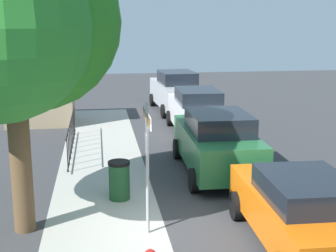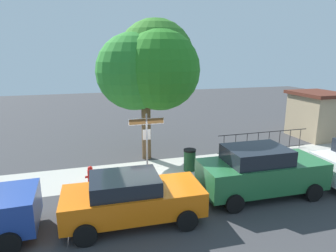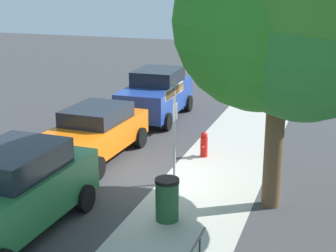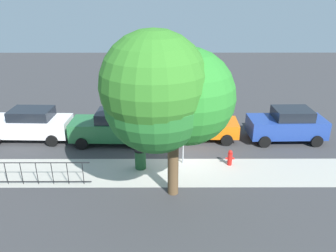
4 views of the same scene
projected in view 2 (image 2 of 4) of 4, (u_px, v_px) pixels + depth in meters
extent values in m
plane|color=#38383A|center=(153.00, 184.00, 11.75)|extent=(60.00, 60.00, 0.00)
cube|color=#A7A49A|center=(189.00, 167.00, 13.51)|extent=(24.00, 2.60, 0.00)
cylinder|color=#9EA0A5|center=(147.00, 148.00, 11.75)|extent=(0.07, 0.07, 2.80)
cube|color=brown|center=(147.00, 121.00, 11.49)|extent=(1.39, 0.02, 0.22)
cube|color=white|center=(147.00, 121.00, 11.49)|extent=(1.42, 0.02, 0.25)
cube|color=silver|center=(147.00, 135.00, 11.64)|extent=(0.32, 0.02, 0.42)
cylinder|color=brown|center=(146.00, 128.00, 14.27)|extent=(0.44, 0.44, 3.12)
sphere|color=#27781F|center=(160.00, 70.00, 13.47)|extent=(3.72, 3.72, 3.72)
sphere|color=#26722B|center=(155.00, 72.00, 14.36)|extent=(3.74, 3.74, 3.74)
sphere|color=#2A802A|center=(134.00, 72.00, 13.67)|extent=(3.60, 3.60, 3.60)
sphere|color=#337924|center=(156.00, 59.00, 14.33)|extent=(3.82, 3.82, 3.82)
cylinder|color=black|center=(20.00, 209.00, 9.17)|extent=(0.64, 0.23, 0.64)
cylinder|color=black|center=(9.00, 243.00, 7.52)|extent=(0.64, 0.23, 0.64)
cube|color=orange|center=(134.00, 200.00, 8.95)|extent=(4.29, 1.88, 0.76)
cube|color=black|center=(125.00, 183.00, 8.75)|extent=(2.08, 1.60, 0.45)
cylinder|color=black|center=(171.00, 194.00, 10.21)|extent=(0.65, 0.24, 0.64)
cylinder|color=black|center=(187.00, 220.00, 8.57)|extent=(0.65, 0.24, 0.64)
cylinder|color=black|center=(86.00, 204.00, 9.51)|extent=(0.65, 0.24, 0.64)
cylinder|color=black|center=(85.00, 235.00, 7.87)|extent=(0.65, 0.24, 0.64)
cube|color=#246436|center=(261.00, 174.00, 10.67)|extent=(4.56, 1.95, 0.97)
cube|color=black|center=(256.00, 155.00, 10.42)|extent=(2.20, 1.67, 0.54)
cylinder|color=black|center=(281.00, 172.00, 12.04)|extent=(0.64, 0.23, 0.64)
cylinder|color=black|center=(313.00, 192.00, 10.31)|extent=(0.64, 0.23, 0.64)
cylinder|color=black|center=(212.00, 181.00, 11.27)|extent=(0.64, 0.23, 0.64)
cylinder|color=black|center=(234.00, 203.00, 9.54)|extent=(0.64, 0.23, 0.64)
cylinder|color=black|center=(322.00, 171.00, 12.14)|extent=(0.65, 0.24, 0.64)
cylinder|color=black|center=(264.00, 132.00, 15.44)|extent=(5.32, 0.04, 0.04)
cylinder|color=black|center=(263.00, 149.00, 15.66)|extent=(5.32, 0.04, 0.04)
cylinder|color=black|center=(224.00, 145.00, 14.93)|extent=(0.03, 0.03, 1.05)
cylinder|color=black|center=(235.00, 144.00, 15.11)|extent=(0.03, 0.03, 1.05)
cylinder|color=black|center=(247.00, 143.00, 15.30)|extent=(0.03, 0.03, 1.05)
cylinder|color=black|center=(258.00, 142.00, 15.48)|extent=(0.03, 0.03, 1.05)
cylinder|color=black|center=(269.00, 141.00, 15.66)|extent=(0.03, 0.03, 1.05)
cylinder|color=black|center=(279.00, 140.00, 15.84)|extent=(0.03, 0.03, 1.05)
cylinder|color=black|center=(290.00, 139.00, 16.02)|extent=(0.03, 0.03, 1.05)
cylinder|color=black|center=(300.00, 138.00, 16.20)|extent=(0.03, 0.03, 1.05)
cube|color=#998466|center=(316.00, 117.00, 18.05)|extent=(2.26, 2.76, 2.64)
cube|color=#4C2319|center=(319.00, 94.00, 17.71)|extent=(2.62, 3.12, 0.20)
cylinder|color=red|center=(91.00, 177.00, 11.58)|extent=(0.22, 0.22, 0.62)
sphere|color=red|center=(90.00, 169.00, 11.49)|extent=(0.20, 0.20, 0.20)
cylinder|color=red|center=(86.00, 177.00, 11.53)|extent=(0.10, 0.09, 0.09)
cylinder|color=red|center=(95.00, 176.00, 11.62)|extent=(0.10, 0.09, 0.09)
cylinder|color=#1E4C28|center=(190.00, 161.00, 13.00)|extent=(0.52, 0.52, 0.90)
cylinder|color=black|center=(190.00, 150.00, 12.88)|extent=(0.55, 0.55, 0.08)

